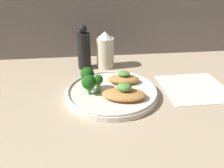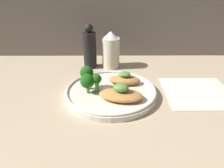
% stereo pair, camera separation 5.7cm
% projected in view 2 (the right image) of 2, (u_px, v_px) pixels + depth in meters
% --- Properties ---
extents(ground_plane, '(1.80, 1.80, 0.01)m').
position_uv_depth(ground_plane, '(112.00, 97.00, 0.59)').
color(ground_plane, tan).
extents(plate, '(0.25, 0.25, 0.02)m').
position_uv_depth(plate, '(112.00, 92.00, 0.59)').
color(plate, silver).
rests_on(plate, ground_plane).
extents(grilled_meat_front, '(0.12, 0.08, 0.04)m').
position_uv_depth(grilled_meat_front, '(122.00, 94.00, 0.54)').
color(grilled_meat_front, '#BC7F42').
rests_on(grilled_meat_front, plate).
extents(grilled_meat_middle, '(0.09, 0.06, 0.04)m').
position_uv_depth(grilled_meat_middle, '(125.00, 79.00, 0.62)').
color(grilled_meat_middle, '#BC7F42').
rests_on(grilled_meat_middle, plate).
extents(broccoli_bunch, '(0.06, 0.06, 0.07)m').
position_uv_depth(broccoli_bunch, '(90.00, 78.00, 0.56)').
color(broccoli_bunch, '#4C8E38').
rests_on(broccoli_bunch, plate).
extents(sauce_bottle, '(0.06, 0.06, 0.13)m').
position_uv_depth(sauce_bottle, '(112.00, 50.00, 0.74)').
color(sauce_bottle, beige).
rests_on(sauce_bottle, ground_plane).
extents(pepper_grinder, '(0.04, 0.04, 0.15)m').
position_uv_depth(pepper_grinder, '(91.00, 48.00, 0.73)').
color(pepper_grinder, black).
rests_on(pepper_grinder, ground_plane).
extents(napkin, '(0.18, 0.18, 0.00)m').
position_uv_depth(napkin, '(199.00, 92.00, 0.60)').
color(napkin, silver).
rests_on(napkin, ground_plane).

